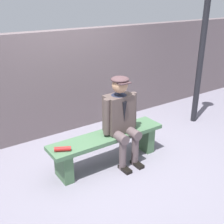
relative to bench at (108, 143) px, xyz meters
The scene contains 6 objects.
ground_plane 0.34m from the bench, ahead, with size 30.00×30.00×0.00m, color gray.
bench is the anchor object (origin of this frame).
seated_man 0.47m from the bench, 164.24° to the left, with size 0.59×0.59×1.36m.
rolled_magazine 0.79m from the bench, ahead, with size 0.06×0.06×0.22m, color #B21E1E.
stadium_wall 1.60m from the bench, 90.00° to the right, with size 12.00×0.24×1.88m, color #67595C.
lamp_post 2.91m from the bench, behind, with size 0.27×0.27×3.16m.
Camera 1 is at (2.08, 3.18, 2.45)m, focal length 45.41 mm.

